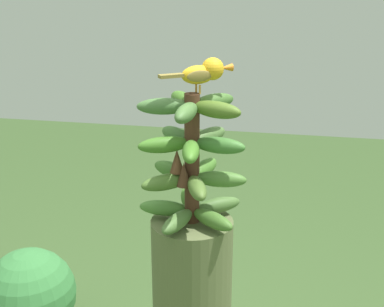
% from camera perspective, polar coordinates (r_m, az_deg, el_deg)
% --- Properties ---
extents(banana_bunch, '(0.28, 0.28, 0.34)m').
position_cam_1_polar(banana_bunch, '(1.32, -0.04, -0.72)').
color(banana_bunch, '#4C2D1E').
rests_on(banana_bunch, banana_tree).
extents(perched_bird, '(0.17, 0.12, 0.08)m').
position_cam_1_polar(perched_bird, '(1.28, 1.40, 8.75)').
color(perched_bird, '#C68933').
rests_on(perched_bird, banana_bunch).
extents(tropical_shrub, '(0.39, 0.39, 0.44)m').
position_cam_1_polar(tropical_shrub, '(2.43, -17.01, -14.20)').
color(tropical_shrub, brown).
rests_on(tropical_shrub, ground).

